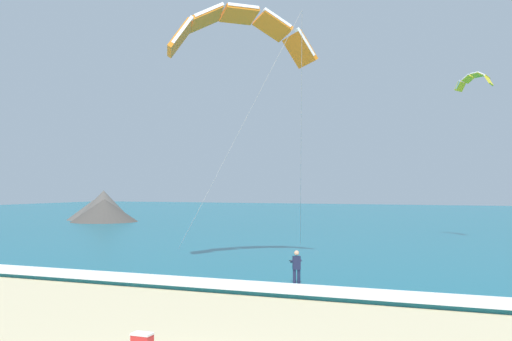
# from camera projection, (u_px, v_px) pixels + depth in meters

# --- Properties ---
(sea) EXTENTS (200.00, 120.00, 0.20)m
(sea) POSITION_uv_depth(u_px,v_px,m) (433.00, 219.00, 79.31)
(sea) COLOR #146075
(sea) RESTS_ON ground
(surf_foam) EXTENTS (200.00, 2.41, 0.04)m
(surf_foam) POSITION_uv_depth(u_px,v_px,m) (306.00, 290.00, 24.57)
(surf_foam) COLOR white
(surf_foam) RESTS_ON sea
(surfboard) EXTENTS (1.05, 1.44, 0.09)m
(surfboard) POSITION_uv_depth(u_px,v_px,m) (297.00, 288.00, 26.14)
(surfboard) COLOR white
(surfboard) RESTS_ON ground
(kitesurfer) EXTENTS (0.67, 0.67, 1.69)m
(kitesurfer) POSITION_uv_depth(u_px,v_px,m) (297.00, 267.00, 26.18)
(kitesurfer) COLOR #191E38
(kitesurfer) RESTS_ON ground
(kite_primary) EXTENTS (8.63, 8.27, 13.64)m
(kite_primary) POSITION_uv_depth(u_px,v_px,m) (241.00, 29.00, 33.31)
(kite_primary) COLOR orange
(kite_distant) EXTENTS (3.03, 2.85, 1.35)m
(kite_distant) POSITION_uv_depth(u_px,v_px,m) (475.00, 79.00, 46.97)
(kite_distant) COLOR yellow
(headland_left) EXTENTS (12.04, 11.22, 4.04)m
(headland_left) POSITION_uv_depth(u_px,v_px,m) (101.00, 209.00, 74.32)
(headland_left) COLOR #47423D
(headland_left) RESTS_ON ground
(cooler_box) EXTENTS (0.58, 0.38, 0.40)m
(cooler_box) POSITION_uv_depth(u_px,v_px,m) (142.00, 340.00, 16.61)
(cooler_box) COLOR red
(cooler_box) RESTS_ON ground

